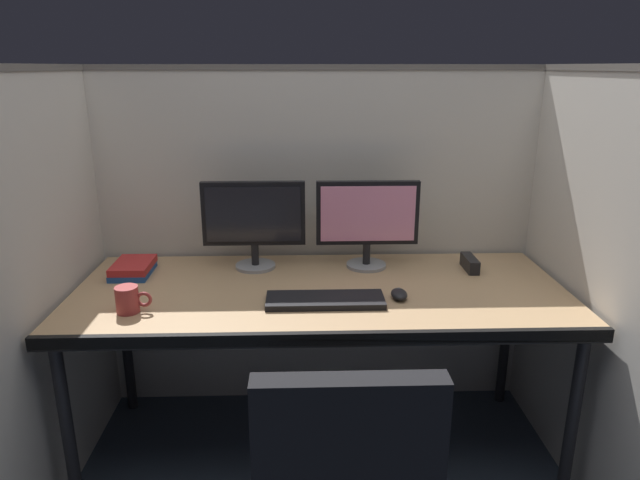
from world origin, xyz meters
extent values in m
cube|color=beige|center=(0.00, 0.74, 0.78)|extent=(2.20, 0.05, 1.55)
cube|color=#605B56|center=(0.00, 0.74, 1.56)|extent=(2.21, 0.06, 0.02)
cube|color=beige|center=(-0.99, 0.20, 0.78)|extent=(0.05, 1.40, 1.55)
cube|color=#605B56|center=(-0.99, 0.20, 1.56)|extent=(0.06, 1.41, 0.02)
cube|color=beige|center=(0.99, 0.20, 0.78)|extent=(0.05, 1.40, 1.55)
cube|color=#605B56|center=(0.99, 0.20, 1.56)|extent=(0.06, 1.41, 0.02)
cube|color=tan|center=(0.00, 0.30, 0.72)|extent=(1.90, 0.80, 0.04)
cube|color=black|center=(0.00, -0.09, 0.72)|extent=(1.90, 0.02, 0.05)
cylinder|color=black|center=(-0.89, -0.04, 0.35)|extent=(0.04, 0.04, 0.70)
cylinder|color=black|center=(0.89, -0.04, 0.35)|extent=(0.04, 0.04, 0.70)
cylinder|color=black|center=(-0.89, 0.64, 0.35)|extent=(0.04, 0.04, 0.70)
cylinder|color=black|center=(0.89, 0.64, 0.35)|extent=(0.04, 0.04, 0.70)
cube|color=black|center=(0.02, -0.76, 0.73)|extent=(0.40, 0.06, 0.48)
cylinder|color=gray|center=(-0.27, 0.54, 0.75)|extent=(0.17, 0.17, 0.01)
cylinder|color=black|center=(-0.27, 0.54, 0.80)|extent=(0.03, 0.03, 0.09)
cube|color=black|center=(-0.27, 0.54, 0.98)|extent=(0.43, 0.03, 0.27)
cube|color=black|center=(-0.27, 0.53, 0.98)|extent=(0.39, 0.01, 0.23)
cylinder|color=gray|center=(0.21, 0.54, 0.75)|extent=(0.17, 0.17, 0.01)
cylinder|color=black|center=(0.21, 0.54, 0.80)|extent=(0.03, 0.03, 0.09)
cube|color=black|center=(0.21, 0.54, 0.98)|extent=(0.43, 0.03, 0.27)
cube|color=pink|center=(0.21, 0.52, 0.98)|extent=(0.39, 0.01, 0.23)
cube|color=black|center=(0.01, 0.15, 0.75)|extent=(0.43, 0.15, 0.02)
ellipsoid|color=black|center=(0.29, 0.19, 0.76)|extent=(0.06, 0.10, 0.03)
cylinder|color=#59595B|center=(0.29, 0.20, 0.77)|extent=(0.01, 0.01, 0.01)
cube|color=#1E478C|center=(-0.77, 0.48, 0.75)|extent=(0.15, 0.21, 0.02)
cube|color=#B22626|center=(-0.77, 0.48, 0.78)|extent=(0.15, 0.21, 0.03)
cube|color=black|center=(0.64, 0.49, 0.77)|extent=(0.04, 0.15, 0.06)
cylinder|color=#993333|center=(-0.68, 0.10, 0.79)|extent=(0.08, 0.08, 0.09)
torus|color=#993333|center=(-0.62, 0.10, 0.79)|extent=(0.06, 0.01, 0.06)
camera|label=1|loc=(-0.07, -1.73, 1.56)|focal=31.55mm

